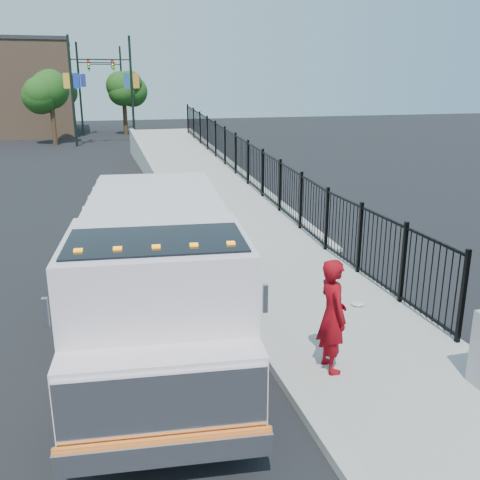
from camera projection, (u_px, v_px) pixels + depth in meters
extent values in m
plane|color=black|center=(248.00, 325.00, 11.11)|extent=(120.00, 120.00, 0.00)
cube|color=#9E998E|center=(380.00, 356.00, 9.75)|extent=(3.55, 12.00, 0.12)
cube|color=#ADAAA3|center=(281.00, 370.00, 9.25)|extent=(0.30, 12.00, 0.16)
cube|color=#9E998E|center=(197.00, 183.00, 26.41)|extent=(3.95, 24.06, 3.19)
cube|color=black|center=(248.00, 177.00, 22.83)|extent=(0.10, 28.00, 1.80)
cube|color=black|center=(159.00, 306.00, 10.57)|extent=(1.93, 7.50, 0.24)
cube|color=silver|center=(159.00, 306.00, 7.88)|extent=(2.82, 2.68, 2.18)
cube|color=silver|center=(163.00, 390.00, 6.75)|extent=(2.64, 1.05, 1.09)
cube|color=silver|center=(164.00, 408.00, 6.37)|extent=(2.51, 0.37, 0.93)
cube|color=silver|center=(166.00, 451.00, 6.45)|extent=(2.63, 0.49, 0.31)
cube|color=orange|center=(165.00, 440.00, 6.40)|extent=(2.61, 0.35, 0.07)
cube|color=black|center=(157.00, 271.00, 7.44)|extent=(2.55, 1.68, 0.93)
cube|color=silver|center=(156.00, 234.00, 11.60)|extent=(3.12, 4.85, 1.86)
cube|color=silver|center=(46.00, 313.00, 6.50)|extent=(0.07, 0.07, 0.38)
cube|color=silver|center=(265.00, 298.00, 6.92)|extent=(0.07, 0.07, 0.38)
cube|color=orange|center=(78.00, 252.00, 6.79)|extent=(0.12, 0.10, 0.07)
cube|color=orange|center=(118.00, 250.00, 6.87)|extent=(0.12, 0.10, 0.07)
cube|color=orange|center=(156.00, 248.00, 6.94)|extent=(0.12, 0.10, 0.07)
cube|color=orange|center=(194.00, 246.00, 7.02)|extent=(0.12, 0.10, 0.07)
cube|color=orange|center=(231.00, 244.00, 7.09)|extent=(0.12, 0.10, 0.07)
cylinder|color=black|center=(79.00, 411.00, 7.32)|extent=(0.47, 1.12, 1.09)
cylinder|color=black|center=(244.00, 396.00, 7.67)|extent=(0.47, 1.12, 1.09)
cylinder|color=black|center=(108.00, 276.00, 12.37)|extent=(0.47, 1.12, 1.09)
cylinder|color=black|center=(207.00, 270.00, 12.73)|extent=(0.47, 1.12, 1.09)
cylinder|color=black|center=(111.00, 259.00, 13.51)|extent=(0.47, 1.12, 1.09)
cylinder|color=black|center=(202.00, 254.00, 13.86)|extent=(0.47, 1.12, 1.09)
imported|color=maroon|center=(332.00, 315.00, 8.95)|extent=(0.49, 0.73, 1.99)
ellipsoid|color=silver|center=(358.00, 304.00, 11.80)|extent=(0.30, 0.30, 0.07)
cylinder|color=black|center=(72.00, 92.00, 39.59)|extent=(0.18, 0.18, 8.00)
cube|color=black|center=(92.00, 59.00, 39.34)|extent=(3.20, 0.08, 0.08)
cube|color=black|center=(112.00, 65.00, 39.81)|extent=(0.18, 0.22, 0.60)
cube|color=#1838A2|center=(76.00, 81.00, 39.45)|extent=(0.45, 0.04, 1.10)
cube|color=gold|center=(66.00, 81.00, 39.26)|extent=(0.45, 0.04, 1.10)
cylinder|color=black|center=(132.00, 92.00, 40.55)|extent=(0.18, 0.18, 8.00)
cube|color=black|center=(108.00, 60.00, 39.47)|extent=(3.20, 0.08, 0.08)
cube|color=black|center=(88.00, 64.00, 39.19)|extent=(0.18, 0.22, 0.60)
cube|color=orange|center=(136.00, 81.00, 40.41)|extent=(0.45, 0.04, 1.10)
cube|color=#25528C|center=(127.00, 81.00, 40.22)|extent=(0.45, 0.04, 1.10)
cylinder|color=black|center=(80.00, 90.00, 47.16)|extent=(0.18, 0.18, 8.00)
cube|color=black|center=(96.00, 63.00, 46.91)|extent=(3.20, 0.08, 0.08)
cube|color=black|center=(114.00, 67.00, 47.39)|extent=(0.18, 0.22, 0.60)
cube|color=#24319B|center=(83.00, 80.00, 47.02)|extent=(0.45, 0.04, 1.10)
cube|color=orange|center=(75.00, 80.00, 46.84)|extent=(0.45, 0.04, 1.10)
cylinder|color=black|center=(122.00, 89.00, 53.21)|extent=(0.18, 0.18, 8.00)
cube|color=black|center=(104.00, 64.00, 52.13)|extent=(3.20, 0.08, 0.08)
cube|color=black|center=(89.00, 68.00, 51.86)|extent=(0.18, 0.22, 0.60)
cube|color=red|center=(125.00, 80.00, 53.07)|extent=(0.45, 0.04, 1.10)
cube|color=navy|center=(118.00, 80.00, 52.89)|extent=(0.45, 0.04, 1.10)
cylinder|color=#382314|center=(54.00, 124.00, 41.05)|extent=(0.36, 0.36, 3.20)
sphere|color=#194714|center=(50.00, 92.00, 40.35)|extent=(2.99, 2.99, 2.99)
cylinder|color=#382314|center=(125.00, 117.00, 48.83)|extent=(0.36, 0.36, 3.20)
sphere|color=#194714|center=(124.00, 90.00, 48.13)|extent=(2.54, 2.54, 2.54)
cylinder|color=#382314|center=(61.00, 113.00, 54.30)|extent=(0.36, 0.36, 3.20)
sphere|color=#194714|center=(59.00, 89.00, 53.60)|extent=(3.32, 3.32, 3.32)
cube|color=#8C664C|center=(14.00, 90.00, 48.17)|extent=(10.00, 10.00, 8.00)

